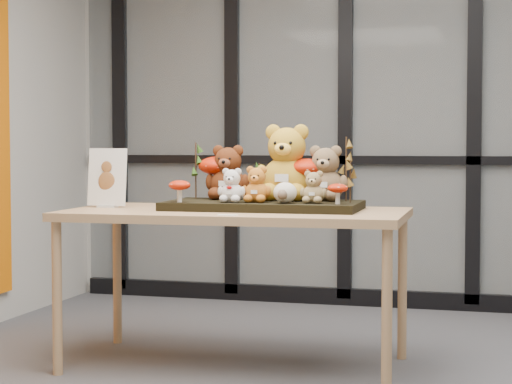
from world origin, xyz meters
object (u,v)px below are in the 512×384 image
(bear_pooh_yellow, at_px, (287,159))
(mushroom_front_left, at_px, (180,190))
(mushroom_front_right, at_px, (338,193))
(display_table, at_px, (236,222))
(sign_holder, at_px, (107,180))
(bear_brown_medium, at_px, (228,170))
(bear_small_yellow, at_px, (257,183))
(diorama_tray, at_px, (263,205))
(plush_cream_hedgehog, at_px, (285,192))
(mushroom_back_right, at_px, (307,177))
(bear_beige_small, at_px, (314,185))
(bear_white_bow, at_px, (232,184))
(mushroom_back_left, at_px, (219,175))
(bear_tan_back, at_px, (326,170))

(bear_pooh_yellow, relative_size, mushroom_front_left, 3.56)
(mushroom_front_right, bearing_deg, display_table, 174.58)
(display_table, xyz_separation_m, mushroom_front_left, (-0.27, -0.12, 0.17))
(display_table, relative_size, sign_holder, 5.56)
(mushroom_front_left, relative_size, mushroom_front_right, 1.10)
(bear_brown_medium, bearing_deg, display_table, -63.07)
(bear_brown_medium, distance_m, mushroom_front_left, 0.36)
(sign_holder, bearing_deg, mushroom_front_left, -12.01)
(display_table, distance_m, bear_small_yellow, 0.24)
(diorama_tray, height_order, sign_holder, sign_holder)
(display_table, height_order, mushroom_front_left, mushroom_front_left)
(plush_cream_hedgehog, height_order, mushroom_back_right, mushroom_back_right)
(bear_beige_small, bearing_deg, sign_holder, 177.70)
(bear_pooh_yellow, distance_m, bear_beige_small, 0.32)
(mushroom_front_right, bearing_deg, bear_white_bow, -178.97)
(bear_small_yellow, bearing_deg, mushroom_front_left, -168.52)
(diorama_tray, bearing_deg, sign_holder, -176.98)
(plush_cream_hedgehog, relative_size, mushroom_front_left, 0.95)
(display_table, xyz_separation_m, diorama_tray, (0.13, 0.07, 0.09))
(mushroom_back_left, bearing_deg, bear_brown_medium, -38.26)
(bear_beige_small, bearing_deg, bear_small_yellow, -178.59)
(bear_brown_medium, height_order, mushroom_back_right, bear_brown_medium)
(bear_white_bow, height_order, sign_holder, sign_holder)
(bear_brown_medium, bearing_deg, plush_cream_hedgehog, -34.29)
(bear_white_bow, bearing_deg, bear_tan_back, 28.93)
(bear_tan_back, bearing_deg, bear_pooh_yellow, 176.16)
(bear_white_bow, distance_m, mushroom_front_left, 0.27)
(display_table, distance_m, plush_cream_hedgehog, 0.33)
(display_table, height_order, diorama_tray, diorama_tray)
(diorama_tray, height_order, mushroom_back_left, mushroom_back_left)
(mushroom_back_left, height_order, mushroom_front_right, mushroom_back_left)
(bear_brown_medium, height_order, sign_holder, bear_brown_medium)
(bear_pooh_yellow, relative_size, mushroom_back_left, 1.73)
(bear_brown_medium, height_order, bear_beige_small, bear_brown_medium)
(plush_cream_hedgehog, xyz_separation_m, mushroom_back_right, (0.05, 0.28, 0.06))
(bear_pooh_yellow, bearing_deg, display_table, -139.15)
(mushroom_back_left, bearing_deg, bear_pooh_yellow, -4.64)
(mushroom_back_left, bearing_deg, sign_holder, -157.47)
(bear_pooh_yellow, xyz_separation_m, mushroom_front_right, (0.32, -0.26, -0.17))
(plush_cream_hedgehog, height_order, mushroom_back_left, mushroom_back_left)
(plush_cream_hedgehog, height_order, sign_holder, sign_holder)
(bear_brown_medium, relative_size, bear_tan_back, 1.01)
(bear_white_bow, bearing_deg, sign_holder, 173.53)
(bear_small_yellow, height_order, bear_beige_small, bear_small_yellow)
(mushroom_back_right, bearing_deg, diorama_tray, -142.84)
(diorama_tray, distance_m, bear_pooh_yellow, 0.29)
(bear_white_bow, distance_m, mushroom_front_right, 0.55)
(bear_tan_back, xyz_separation_m, mushroom_back_left, (-0.60, 0.04, -0.03))
(bear_brown_medium, relative_size, mushroom_front_right, 2.84)
(mushroom_back_left, distance_m, mushroom_back_right, 0.49)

